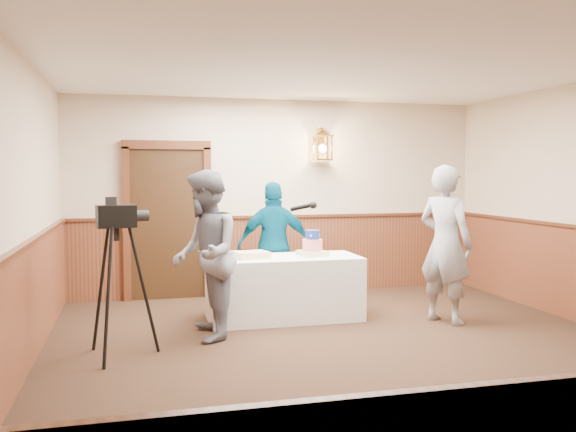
# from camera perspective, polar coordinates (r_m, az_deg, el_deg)

# --- Properties ---
(ground) EXTENTS (7.00, 7.00, 0.00)m
(ground) POSITION_cam_1_polar(r_m,az_deg,el_deg) (5.76, 7.50, -13.62)
(ground) COLOR black
(ground) RESTS_ON ground
(room_shell) EXTENTS (6.02, 7.02, 2.81)m
(room_shell) POSITION_cam_1_polar(r_m,az_deg,el_deg) (5.90, 5.52, 1.85)
(room_shell) COLOR #C6B094
(room_shell) RESTS_ON ground
(display_table) EXTENTS (1.80, 0.80, 0.75)m
(display_table) POSITION_cam_1_polar(r_m,az_deg,el_deg) (7.33, -0.39, -6.73)
(display_table) COLOR white
(display_table) RESTS_ON ground
(tiered_cake) EXTENTS (0.36, 0.36, 0.31)m
(tiered_cake) POSITION_cam_1_polar(r_m,az_deg,el_deg) (7.35, 2.30, -2.79)
(tiered_cake) COLOR beige
(tiered_cake) RESTS_ON display_table
(sheet_cake_yellow) EXTENTS (0.43, 0.36, 0.08)m
(sheet_cake_yellow) POSITION_cam_1_polar(r_m,az_deg,el_deg) (7.15, -3.44, -3.65)
(sheet_cake_yellow) COLOR #D5B67F
(sheet_cake_yellow) RESTS_ON display_table
(sheet_cake_green) EXTENTS (0.29, 0.24, 0.06)m
(sheet_cake_green) POSITION_cam_1_polar(r_m,az_deg,el_deg) (7.26, -5.29, -3.60)
(sheet_cake_green) COLOR #C6F1AA
(sheet_cake_green) RESTS_ON display_table
(interviewer) EXTENTS (1.51, 0.90, 1.78)m
(interviewer) POSITION_cam_1_polar(r_m,az_deg,el_deg) (6.43, -7.74, -3.63)
(interviewer) COLOR slate
(interviewer) RESTS_ON ground
(baker) EXTENTS (0.71, 0.80, 1.84)m
(baker) POSITION_cam_1_polar(r_m,az_deg,el_deg) (7.32, 14.52, -2.57)
(baker) COLOR gray
(baker) RESTS_ON ground
(assistant_p) EXTENTS (0.99, 0.49, 1.63)m
(assistant_p) POSITION_cam_1_polar(r_m,az_deg,el_deg) (7.86, -1.26, -2.74)
(assistant_p) COLOR #02435E
(assistant_p) RESTS_ON ground
(tv_camera_rig) EXTENTS (0.57, 0.53, 1.44)m
(tv_camera_rig) POSITION_cam_1_polar(r_m,az_deg,el_deg) (6.01, -15.64, -6.62)
(tv_camera_rig) COLOR black
(tv_camera_rig) RESTS_ON ground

